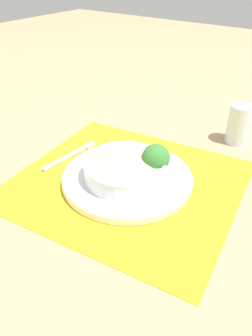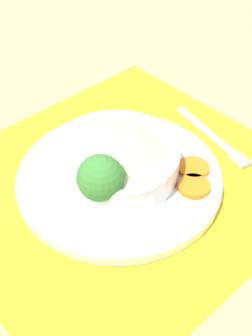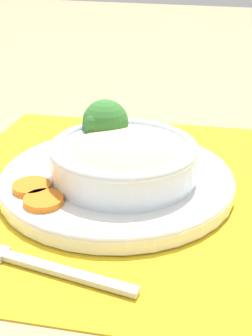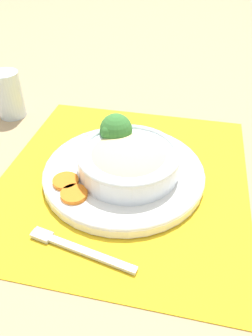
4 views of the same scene
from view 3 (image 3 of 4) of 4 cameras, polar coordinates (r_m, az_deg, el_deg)
ground_plane at (r=0.63m, az=-1.12°, el=-2.54°), size 4.00×4.00×0.00m
placemat at (r=0.62m, az=-1.12°, el=-2.38°), size 0.56×0.53×0.00m
plate at (r=0.62m, az=-1.13°, el=-1.29°), size 0.31×0.31×0.02m
bowl at (r=0.60m, az=-0.37°, el=1.22°), size 0.19×0.19×0.05m
broccoli_floret at (r=0.65m, az=-2.56°, el=5.49°), size 0.06×0.06×0.08m
carrot_slice_near at (r=0.59m, az=-11.43°, el=-2.27°), size 0.05×0.05×0.01m
carrot_slice_middle at (r=0.56m, az=-10.02°, el=-3.93°), size 0.05×0.05×0.01m
fork at (r=0.48m, az=-10.52°, el=-11.52°), size 0.03×0.18×0.01m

